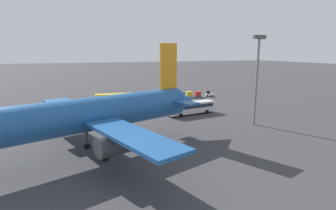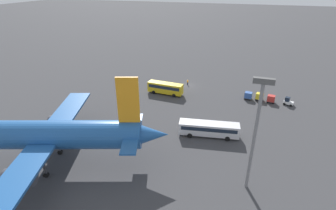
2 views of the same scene
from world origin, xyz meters
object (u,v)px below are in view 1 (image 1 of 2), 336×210
Objects in this scene: shuttle_bus_far at (191,107)px; cargo_cart_red at (198,94)px; shuttle_bus_near at (114,98)px; airplane at (85,116)px; worker_person at (123,96)px; baggage_tug at (209,94)px; cargo_cart_yellow at (189,94)px; cargo_cart_blue at (181,95)px.

shuttle_bus_far reaches higher than cargo_cart_red.
airplane is at bearing 78.87° from shuttle_bus_near.
baggage_tug is at bearing 169.07° from worker_person.
worker_person is at bearing -76.06° from shuttle_bus_far.
airplane is 38.74m from shuttle_bus_near.
shuttle_bus_far is 29.73m from worker_person.
baggage_tug is at bearing 175.70° from cargo_cart_yellow.
baggage_tug is 4.31m from cargo_cart_red.
shuttle_bus_near is (-9.78, -37.24, -4.31)m from airplane.
cargo_cart_red is at bearing -152.33° from airplane.
baggage_tug is at bearing 178.26° from cargo_cart_blue.
cargo_cart_blue is at bearing -167.20° from shuttle_bus_near.
cargo_cart_red is 3.01m from cargo_cart_yellow.
cargo_cart_yellow is (7.26, -0.55, 0.25)m from baggage_tug.
worker_person is at bearing -13.09° from cargo_cart_yellow.
cargo_cart_blue is (-32.81, -40.97, -5.11)m from airplane.
worker_person is (-14.13, -46.24, -5.43)m from airplane.
worker_person is at bearing -125.72° from airplane.
airplane reaches higher than shuttle_bus_far.
worker_person is 22.21m from cargo_cart_yellow.
cargo_cart_blue is (-23.02, -3.73, -0.79)m from shuttle_bus_near.
shuttle_bus_near reaches higher than worker_person.
cargo_cart_red is at bearing 169.43° from cargo_cart_yellow.
airplane is at bearing 73.01° from worker_person.
shuttle_bus_near is at bearing 8.68° from cargo_cart_yellow.
shuttle_bus_far reaches higher than cargo_cart_blue.
baggage_tug is 1.22× the size of cargo_cart_yellow.
baggage_tug is (-33.24, -3.42, -1.04)m from shuttle_bus_near.
baggage_tug is (-17.16, -21.72, -0.89)m from shuttle_bus_far.
worker_person is (11.73, -27.29, -0.96)m from shuttle_bus_far.
baggage_tug reaches higher than cargo_cart_red.
cargo_cart_yellow is at bearing -167.73° from shuttle_bus_near.
worker_person is 19.41m from cargo_cart_blue.
shuttle_bus_near is 24.36m from shuttle_bus_far.
shuttle_bus_far is 23.10m from cargo_cart_blue.
worker_person is at bearing -112.18° from shuttle_bus_near.
airplane is 16.13× the size of baggage_tug.
cargo_cart_yellow is (-21.63, 5.03, 0.32)m from worker_person.
shuttle_bus_far reaches higher than cargo_cart_yellow.
cargo_cart_yellow is 1.00× the size of cargo_cart_blue.
cargo_cart_blue is at bearing 16.47° from baggage_tug.
cargo_cart_red is at bearing 176.95° from cargo_cart_blue.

